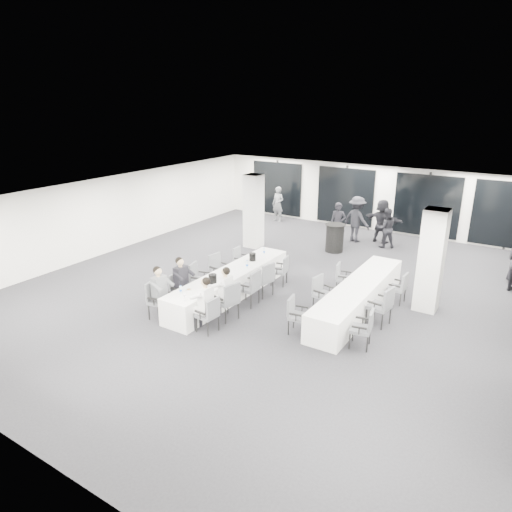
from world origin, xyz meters
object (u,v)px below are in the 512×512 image
(chair_main_right_far, at_px, (282,269))
(chair_main_right_second, at_px, (229,299))
(chair_side_left_near, at_px, (296,313))
(ice_bucket_far, at_px, (253,257))
(standing_guest_b, at_px, (386,225))
(banquet_table_main, at_px, (231,284))
(chair_main_right_near, at_px, (209,313))
(chair_side_right_far, at_px, (400,286))
(chair_main_left_near, at_px, (156,297))
(standing_guest_f, at_px, (382,218))
(chair_side_right_near, at_px, (365,326))
(ice_bucket_near, at_px, (213,279))
(chair_main_left_far, at_px, (240,259))
(chair_side_left_far, at_px, (342,276))
(standing_guest_c, at_px, (357,216))
(cocktail_table, at_px, (335,238))
(standing_guest_a, at_px, (338,221))
(standing_guest_g, at_px, (278,202))
(chair_side_left_mid, at_px, (322,291))
(chair_main_left_mid, at_px, (198,277))
(chair_main_right_mid, at_px, (251,286))
(chair_main_left_second, at_px, (179,288))
(chair_side_right_mid, at_px, (383,304))
(chair_main_left_fourth, at_px, (218,268))

(chair_main_right_far, bearing_deg, chair_main_right_second, 167.49)
(chair_side_left_near, xyz_separation_m, ice_bucket_far, (-2.60, 2.10, 0.34))
(standing_guest_b, bearing_deg, banquet_table_main, 38.24)
(chair_main_right_near, bearing_deg, chair_side_right_far, -34.46)
(chair_main_left_near, bearing_deg, standing_guest_f, 152.32)
(chair_main_left_near, bearing_deg, chair_side_right_near, 94.11)
(chair_main_left_near, bearing_deg, ice_bucket_near, 131.22)
(chair_main_left_far, relative_size, chair_side_left_far, 0.98)
(standing_guest_c, relative_size, standing_guest_f, 1.05)
(cocktail_table, bearing_deg, standing_guest_f, 62.37)
(chair_main_left_far, bearing_deg, standing_guest_a, 160.61)
(standing_guest_f, height_order, ice_bucket_near, standing_guest_f)
(chair_main_right_far, bearing_deg, chair_main_left_near, 143.00)
(chair_main_right_far, bearing_deg, standing_guest_b, -28.44)
(ice_bucket_near, bearing_deg, chair_main_right_far, 73.36)
(standing_guest_f, bearing_deg, standing_guest_b, 131.97)
(chair_main_left_far, height_order, standing_guest_b, standing_guest_b)
(chair_main_left_far, height_order, chair_side_right_near, chair_side_right_near)
(banquet_table_main, relative_size, standing_guest_g, 2.73)
(chair_main_right_far, distance_m, chair_side_left_mid, 2.03)
(chair_main_left_near, bearing_deg, standing_guest_c, 156.72)
(chair_main_right_near, relative_size, chair_main_right_far, 1.01)
(chair_main_left_mid, height_order, chair_main_right_mid, chair_main_right_mid)
(chair_main_right_near, bearing_deg, chair_main_left_far, 28.62)
(chair_main_left_second, distance_m, chair_side_right_near, 5.13)
(chair_main_right_near, bearing_deg, chair_side_right_mid, -47.99)
(banquet_table_main, xyz_separation_m, standing_guest_a, (0.62, 6.39, 0.56))
(chair_main_right_far, relative_size, standing_guest_f, 0.47)
(chair_main_left_far, distance_m, chair_side_right_mid, 5.24)
(cocktail_table, distance_m, chair_main_right_second, 6.72)
(chair_side_left_mid, height_order, standing_guest_f, standing_guest_f)
(chair_main_left_fourth, bearing_deg, chair_main_left_far, -172.41)
(chair_main_right_second, distance_m, ice_bucket_far, 2.57)
(chair_side_right_near, xyz_separation_m, standing_guest_a, (-3.65, 7.12, 0.40))
(standing_guest_b, bearing_deg, standing_guest_c, -39.95)
(banquet_table_main, height_order, standing_guest_g, standing_guest_g)
(cocktail_table, bearing_deg, chair_side_right_near, -61.47)
(standing_guest_b, height_order, standing_guest_g, standing_guest_g)
(chair_main_right_mid, bearing_deg, chair_main_left_second, 121.32)
(ice_bucket_near, xyz_separation_m, ice_bucket_far, (-0.08, 2.10, -0.01))
(chair_side_right_far, bearing_deg, ice_bucket_far, 106.11)
(chair_main_left_fourth, height_order, standing_guest_b, standing_guest_b)
(chair_main_right_mid, distance_m, ice_bucket_near, 1.09)
(chair_main_left_fourth, height_order, chair_side_right_near, chair_main_left_fourth)
(cocktail_table, distance_m, chair_side_left_mid, 5.18)
(chair_side_left_mid, bearing_deg, chair_main_left_fourth, -79.80)
(chair_side_right_near, bearing_deg, chair_side_left_far, 21.01)
(chair_main_left_fourth, bearing_deg, chair_main_right_mid, 74.98)
(chair_side_left_mid, height_order, standing_guest_b, standing_guest_b)
(chair_main_left_second, distance_m, chair_side_right_mid, 5.44)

